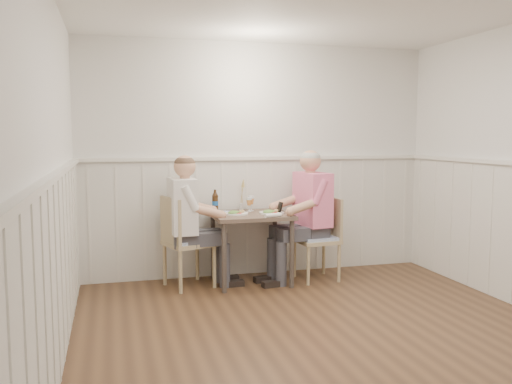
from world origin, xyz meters
TOP-DOWN VIEW (x-y plane):
  - ground_plane at (0.00, 0.00)m, footprint 4.50×4.50m
  - room_shell at (0.00, 0.00)m, footprint 4.04×4.54m
  - wainscot at (0.00, 0.69)m, footprint 4.00×4.49m
  - dining_table at (-0.19, 1.84)m, footprint 0.81×0.70m
  - chair_right at (0.58, 1.78)m, footprint 0.46×0.46m
  - chair_left at (-0.91, 1.84)m, footprint 0.57×0.57m
  - man_in_pink at (0.44, 1.80)m, footprint 0.72×0.50m
  - diner_cream at (-0.88, 1.82)m, footprint 0.66×0.46m
  - plate_man at (0.00, 1.77)m, footprint 0.27×0.27m
  - plate_diner at (-0.37, 1.81)m, footprint 0.25×0.25m
  - beer_glass_a at (-0.14, 2.03)m, footprint 0.07×0.07m
  - beer_glass_b at (-0.18, 1.99)m, footprint 0.06×0.06m
  - beer_bottle at (-0.54, 2.08)m, footprint 0.07×0.07m
  - rolled_napkin at (-0.05, 1.53)m, footprint 0.19×0.09m
  - grass_vase at (-0.23, 2.15)m, footprint 0.04×0.04m
  - gingham_mat at (-0.49, 2.00)m, footprint 0.35×0.33m

SIDE VIEW (x-z plane):
  - ground_plane at x=0.00m, z-range 0.00..0.00m
  - chair_right at x=0.58m, z-range 0.04..0.94m
  - chair_left at x=-0.91m, z-range 0.04..0.99m
  - diner_cream at x=-0.88m, z-range -0.11..1.29m
  - man_in_pink at x=0.44m, z-range -0.12..1.33m
  - dining_table at x=-0.19m, z-range 0.27..1.02m
  - wainscot at x=0.00m, z-range 0.02..1.36m
  - gingham_mat at x=-0.49m, z-range 0.75..0.76m
  - plate_diner at x=-0.37m, z-range 0.74..0.80m
  - rolled_napkin at x=-0.05m, z-range 0.75..0.79m
  - plate_man at x=0.00m, z-range 0.74..0.81m
  - beer_glass_b at x=-0.18m, z-range 0.78..0.93m
  - beer_bottle at x=-0.54m, z-range 0.74..0.98m
  - beer_glass_a at x=-0.14m, z-range 0.78..0.95m
  - grass_vase at x=-0.23m, z-range 0.73..1.09m
  - room_shell at x=0.00m, z-range 0.22..2.82m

